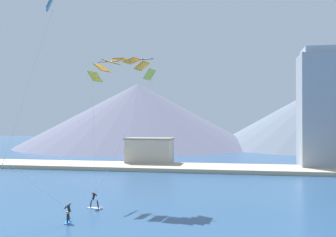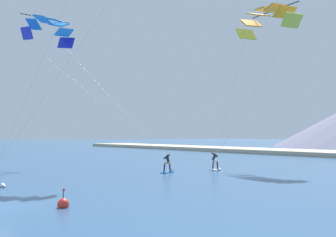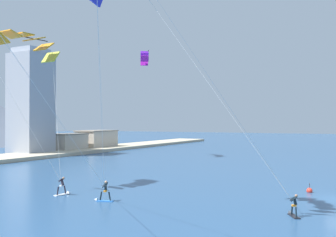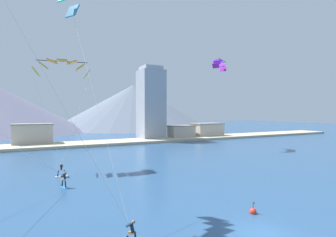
{
  "view_description": "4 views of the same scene",
  "coord_description": "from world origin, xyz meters",
  "views": [
    {
      "loc": [
        3.83,
        -12.22,
        8.64
      ],
      "look_at": [
        -1.75,
        18.02,
        8.93
      ],
      "focal_mm": 40.0,
      "sensor_mm": 36.0,
      "label": 1
    },
    {
      "loc": [
        22.72,
        -5.85,
        3.46
      ],
      "look_at": [
        -1.64,
        11.65,
        4.4
      ],
      "focal_mm": 50.0,
      "sensor_mm": 36.0,
      "label": 2
    },
    {
      "loc": [
        -36.4,
        -2.06,
        6.81
      ],
      "look_at": [
        2.29,
        18.58,
        7.25
      ],
      "focal_mm": 40.0,
      "sensor_mm": 36.0,
      "label": 3
    },
    {
      "loc": [
        -13.7,
        -12.37,
        8.09
      ],
      "look_at": [
        3.02,
        19.23,
        7.35
      ],
      "focal_mm": 28.0,
      "sensor_mm": 36.0,
      "label": 4
    }
  ],
  "objects": [
    {
      "name": "kitesurfer_mid_center",
      "position": [
        -10.52,
        18.1,
        0.57
      ],
      "size": [
        0.88,
        1.78,
        1.82
      ],
      "color": "#337FDB",
      "rests_on": "ground"
    },
    {
      "name": "mountain_peak_central_summit",
      "position": [
        37.49,
        125.66,
        11.88
      ],
      "size": [
        84.86,
        84.86,
        23.76
      ],
      "color": "slate",
      "rests_on": "ground"
    },
    {
      "name": "shore_building_quay_east",
      "position": [
        -13.11,
        59.62,
        2.77
      ],
      "size": [
        9.2,
        5.53,
        5.53
      ],
      "color": "#B7AD9E",
      "rests_on": "ground"
    },
    {
      "name": "parafoil_kite_near_lead",
      "position": [
        -9.35,
        29.5,
        15.06
      ],
      "size": [
        8.11,
        7.76,
        14.66
      ],
      "color": "gold"
    },
    {
      "name": "kitesurfer_near_lead",
      "position": [
        -10.01,
        23.15,
        0.57
      ],
      "size": [
        1.78,
        0.77,
        1.79
      ],
      "color": "white",
      "rests_on": "ground"
    },
    {
      "name": "shoreline_strip",
      "position": [
        0.0,
        55.44,
        0.35
      ],
      "size": [
        180.0,
        10.0,
        0.7
      ],
      "primitive_type": "cube",
      "color": "#BCAD8E",
      "rests_on": "ground"
    },
    {
      "name": "highrise_tower",
      "position": [
        18.53,
        59.49,
        10.83
      ],
      "size": [
        7.0,
        7.0,
        22.08
      ],
      "color": "#999EA8",
      "rests_on": "ground"
    },
    {
      "name": "mountain_peak_west_ridge",
      "position": [
        -31.37,
        118.16,
        11.22
      ],
      "size": [
        84.25,
        84.25,
        22.45
      ],
      "color": "slate",
      "rests_on": "ground"
    }
  ]
}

